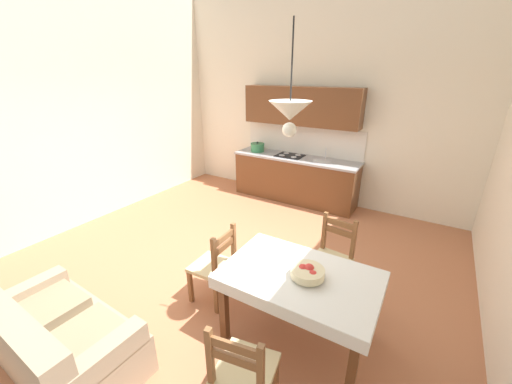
{
  "coord_description": "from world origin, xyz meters",
  "views": [
    {
      "loc": [
        2.11,
        -2.7,
        2.46
      ],
      "look_at": [
        0.15,
        0.48,
        0.95
      ],
      "focal_mm": 21.1,
      "sensor_mm": 36.0,
      "label": 1
    }
  ],
  "objects_px": {
    "dining_chair_kitchen_side": "(331,259)",
    "dining_chair_tv_side": "(215,266)",
    "kitchen_cabinetry": "(296,159)",
    "dining_table": "(299,286)",
    "pendant_lamp": "(290,112)",
    "dining_chair_camera_side": "(243,373)",
    "fruit_bowl": "(308,272)",
    "small_couch": "(60,341)"
  },
  "relations": [
    {
      "from": "kitchen_cabinetry",
      "to": "dining_table",
      "type": "bearing_deg",
      "value": -64.81
    },
    {
      "from": "dining_table",
      "to": "kitchen_cabinetry",
      "type": "bearing_deg",
      "value": 115.19
    },
    {
      "from": "dining_table",
      "to": "dining_chair_camera_side",
      "type": "xyz_separation_m",
      "value": [
        -0.04,
        -0.87,
        -0.18
      ]
    },
    {
      "from": "dining_table",
      "to": "dining_chair_camera_side",
      "type": "distance_m",
      "value": 0.89
    },
    {
      "from": "small_couch",
      "to": "pendant_lamp",
      "type": "distance_m",
      "value": 2.71
    },
    {
      "from": "dining_chair_camera_side",
      "to": "dining_table",
      "type": "bearing_deg",
      "value": 87.49
    },
    {
      "from": "dining_table",
      "to": "pendant_lamp",
      "type": "height_order",
      "value": "pendant_lamp"
    },
    {
      "from": "kitchen_cabinetry",
      "to": "dining_chair_camera_side",
      "type": "xyz_separation_m",
      "value": [
        1.46,
        -4.07,
        -0.41
      ]
    },
    {
      "from": "kitchen_cabinetry",
      "to": "dining_chair_camera_side",
      "type": "height_order",
      "value": "kitchen_cabinetry"
    },
    {
      "from": "small_couch",
      "to": "fruit_bowl",
      "type": "distance_m",
      "value": 2.21
    },
    {
      "from": "pendant_lamp",
      "to": "fruit_bowl",
      "type": "bearing_deg",
      "value": 9.45
    },
    {
      "from": "dining_chair_tv_side",
      "to": "pendant_lamp",
      "type": "distance_m",
      "value": 1.95
    },
    {
      "from": "dining_chair_tv_side",
      "to": "pendant_lamp",
      "type": "bearing_deg",
      "value": -4.67
    },
    {
      "from": "kitchen_cabinetry",
      "to": "pendant_lamp",
      "type": "xyz_separation_m",
      "value": [
        1.36,
        -3.25,
        1.32
      ]
    },
    {
      "from": "fruit_bowl",
      "to": "dining_chair_kitchen_side",
      "type": "bearing_deg",
      "value": 92.28
    },
    {
      "from": "dining_table",
      "to": "dining_chair_tv_side",
      "type": "xyz_separation_m",
      "value": [
        -1.02,
        0.02,
        -0.18
      ]
    },
    {
      "from": "kitchen_cabinetry",
      "to": "small_couch",
      "type": "relative_size",
      "value": 1.73
    },
    {
      "from": "dining_chair_kitchen_side",
      "to": "dining_chair_camera_side",
      "type": "distance_m",
      "value": 1.72
    },
    {
      "from": "dining_chair_kitchen_side",
      "to": "dining_chair_tv_side",
      "type": "relative_size",
      "value": 1.0
    },
    {
      "from": "dining_chair_tv_side",
      "to": "small_couch",
      "type": "height_order",
      "value": "dining_chair_tv_side"
    },
    {
      "from": "dining_chair_camera_side",
      "to": "pendant_lamp",
      "type": "bearing_deg",
      "value": 97.25
    },
    {
      "from": "small_couch",
      "to": "dining_chair_tv_side",
      "type": "bearing_deg",
      "value": 67.27
    },
    {
      "from": "dining_chair_kitchen_side",
      "to": "dining_chair_tv_side",
      "type": "height_order",
      "value": "same"
    },
    {
      "from": "fruit_bowl",
      "to": "small_couch",
      "type": "bearing_deg",
      "value": -141.06
    },
    {
      "from": "kitchen_cabinetry",
      "to": "dining_chair_tv_side",
      "type": "bearing_deg",
      "value": -81.33
    },
    {
      "from": "fruit_bowl",
      "to": "pendant_lamp",
      "type": "bearing_deg",
      "value": -170.55
    },
    {
      "from": "dining_table",
      "to": "fruit_bowl",
      "type": "xyz_separation_m",
      "value": [
        0.07,
        -0.02,
        0.19
      ]
    },
    {
      "from": "kitchen_cabinetry",
      "to": "dining_chair_kitchen_side",
      "type": "height_order",
      "value": "kitchen_cabinetry"
    },
    {
      "from": "dining_chair_camera_side",
      "to": "fruit_bowl",
      "type": "xyz_separation_m",
      "value": [
        0.11,
        0.86,
        0.37
      ]
    },
    {
      "from": "small_couch",
      "to": "pendant_lamp",
      "type": "height_order",
      "value": "pendant_lamp"
    },
    {
      "from": "dining_chair_kitchen_side",
      "to": "small_couch",
      "type": "height_order",
      "value": "dining_chair_kitchen_side"
    },
    {
      "from": "dining_table",
      "to": "dining_chair_camera_side",
      "type": "height_order",
      "value": "dining_chair_camera_side"
    },
    {
      "from": "dining_chair_kitchen_side",
      "to": "fruit_bowl",
      "type": "distance_m",
      "value": 0.93
    },
    {
      "from": "kitchen_cabinetry",
      "to": "pendant_lamp",
      "type": "distance_m",
      "value": 3.76
    },
    {
      "from": "dining_chair_kitchen_side",
      "to": "pendant_lamp",
      "type": "height_order",
      "value": "pendant_lamp"
    },
    {
      "from": "dining_chair_camera_side",
      "to": "kitchen_cabinetry",
      "type": "bearing_deg",
      "value": 109.79
    },
    {
      "from": "small_couch",
      "to": "pendant_lamp",
      "type": "relative_size",
      "value": 1.79
    },
    {
      "from": "dining_chair_kitchen_side",
      "to": "dining_chair_tv_side",
      "type": "xyz_separation_m",
      "value": [
        -1.06,
        -0.82,
        0.0
      ]
    },
    {
      "from": "dining_chair_kitchen_side",
      "to": "dining_chair_camera_side",
      "type": "xyz_separation_m",
      "value": [
        -0.08,
        -1.71,
        0.0
      ]
    },
    {
      "from": "dining_chair_tv_side",
      "to": "pendant_lamp",
      "type": "xyz_separation_m",
      "value": [
        0.88,
        -0.07,
        1.74
      ]
    },
    {
      "from": "dining_chair_camera_side",
      "to": "fruit_bowl",
      "type": "distance_m",
      "value": 0.94
    },
    {
      "from": "dining_table",
      "to": "dining_chair_camera_side",
      "type": "relative_size",
      "value": 1.52
    }
  ]
}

